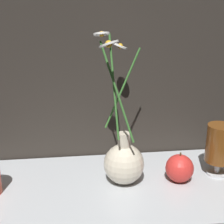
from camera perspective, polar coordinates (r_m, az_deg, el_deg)
ground_plane at (r=0.82m, az=-0.98°, el=-13.97°), size 6.00×6.00×0.00m
shelf at (r=0.82m, az=-0.98°, el=-13.62°), size 0.76×0.35×0.01m
vase_with_flowers at (r=0.80m, az=2.13°, el=-8.73°), size 0.13×0.20×0.38m
tea_glass at (r=0.87m, az=19.11°, el=-5.66°), size 0.07×0.07×0.14m
orange_fruit at (r=0.83m, az=12.29°, el=-10.09°), size 0.07×0.07×0.08m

